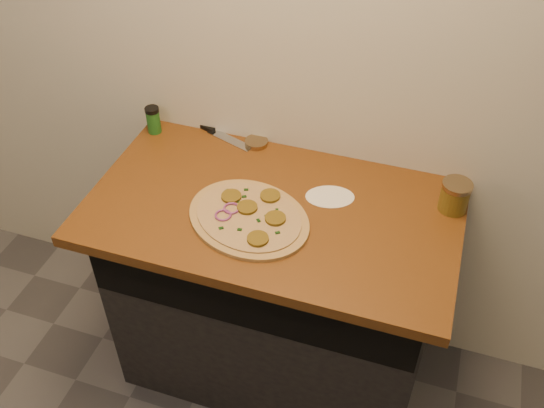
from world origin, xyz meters
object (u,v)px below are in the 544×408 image
(spice_shaker, at_px, (153,120))
(chefs_knife, at_px, (216,132))
(pizza, at_px, (249,217))
(salsa_jar, at_px, (455,196))

(spice_shaker, bearing_deg, chefs_knife, 15.00)
(pizza, height_order, spice_shaker, spice_shaker)
(salsa_jar, bearing_deg, pizza, -157.19)
(pizza, bearing_deg, spice_shaker, 145.51)
(salsa_jar, xyz_separation_m, spice_shaker, (-1.10, 0.09, -0.00))
(spice_shaker, bearing_deg, pizza, -34.49)
(pizza, distance_m, spice_shaker, 0.61)
(chefs_knife, relative_size, salsa_jar, 2.68)
(chefs_knife, bearing_deg, spice_shaker, -165.00)
(pizza, distance_m, chefs_knife, 0.49)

